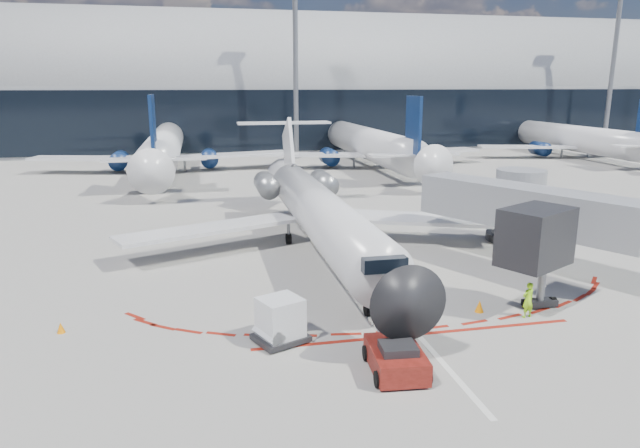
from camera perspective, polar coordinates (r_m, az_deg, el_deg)
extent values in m
plane|color=slate|center=(34.96, 2.81, -3.23)|extent=(260.00, 260.00, 0.00)
cube|color=silver|center=(36.82, 2.02, -2.34)|extent=(0.25, 40.00, 0.01)
cube|color=maroon|center=(24.73, 9.72, -10.82)|extent=(14.00, 0.25, 0.01)
cube|color=gray|center=(97.83, -7.04, 10.60)|extent=(150.00, 24.00, 10.00)
cylinder|color=gray|center=(97.70, -7.13, 13.53)|extent=(150.00, 24.00, 24.00)
cube|color=black|center=(85.86, -6.31, 10.19)|extent=(150.00, 0.20, 9.00)
cube|color=gray|center=(33.58, 19.95, 1.57)|extent=(8.22, 12.61, 2.30)
cube|color=black|center=(27.26, 20.75, -1.18)|extent=(3.86, 3.44, 2.60)
cylinder|color=slate|center=(28.67, 21.28, -5.53)|extent=(0.36, 0.36, 2.40)
cube|color=black|center=(28.99, 21.11, -7.36)|extent=(1.60, 0.60, 0.30)
cylinder|color=gray|center=(40.17, 19.26, 1.77)|extent=(3.20, 3.20, 4.80)
cylinder|color=black|center=(40.64, 19.02, -1.19)|extent=(4.00, 4.00, 0.50)
cylinder|color=slate|center=(81.49, -2.45, 15.35)|extent=(0.70, 0.70, 25.00)
cylinder|color=slate|center=(102.48, 27.21, 13.57)|extent=(0.70, 0.70, 25.00)
cylinder|color=silver|center=(34.72, 0.14, 1.01)|extent=(2.92, 23.82, 2.92)
cone|color=black|center=(22.29, 7.45, -6.47)|extent=(2.92, 3.03, 2.92)
cone|color=silver|center=(48.11, -3.34, 4.57)|extent=(2.92, 3.90, 2.92)
cube|color=black|center=(23.65, 6.11, -3.71)|extent=(1.84, 1.52, 0.60)
cube|color=silver|center=(35.79, -10.98, -0.47)|extent=(11.60, 6.87, 0.34)
cube|color=silver|center=(38.37, 9.47, 0.56)|extent=(11.60, 6.87, 0.34)
cube|color=silver|center=(46.71, -3.18, 7.51)|extent=(0.27, 5.08, 5.17)
cube|color=silver|center=(48.78, -3.63, 10.06)|extent=(7.79, 1.73, 0.17)
cylinder|color=slate|center=(43.55, -5.37, 3.92)|extent=(1.62, 3.68, 1.62)
cylinder|color=slate|center=(44.26, 0.36, 4.14)|extent=(1.62, 3.68, 1.62)
cylinder|color=black|center=(26.16, 4.77, -8.53)|extent=(0.24, 0.61, 0.61)
cylinder|color=black|center=(37.55, -3.16, -1.49)|extent=(0.32, 0.69, 0.69)
cylinder|color=black|center=(38.16, 1.67, -1.22)|extent=(0.32, 0.69, 0.69)
cylinder|color=slate|center=(26.05, 4.78, -7.94)|extent=(0.19, 0.19, 1.19)
cube|color=#51110B|center=(21.49, 7.59, -13.22)|extent=(2.06, 3.05, 0.82)
cube|color=black|center=(21.01, 7.83, -12.22)|extent=(1.36, 1.19, 0.32)
cylinder|color=slate|center=(23.31, 6.31, -11.43)|extent=(0.29, 2.36, 0.09)
cylinder|color=black|center=(20.54, 5.88, -15.18)|extent=(0.30, 0.60, 0.58)
cylinder|color=black|center=(20.97, 10.64, -14.72)|extent=(0.30, 0.60, 0.58)
cylinder|color=black|center=(22.27, 4.70, -12.73)|extent=(0.30, 0.60, 0.58)
cylinder|color=black|center=(22.66, 9.08, -12.37)|extent=(0.30, 0.60, 0.58)
imported|color=#A6FF1A|center=(27.39, 20.08, -7.15)|extent=(0.68, 0.52, 1.65)
cube|color=black|center=(23.74, -3.95, -11.26)|extent=(2.49, 2.33, 0.22)
cube|color=silver|center=(23.38, -3.99, -9.27)|extent=(2.05, 1.99, 1.59)
cylinder|color=black|center=(22.91, -4.84, -12.47)|extent=(0.17, 0.22, 0.20)
cylinder|color=black|center=(23.66, -1.44, -11.53)|extent=(0.17, 0.22, 0.20)
cylinder|color=black|center=(23.93, -6.42, -11.31)|extent=(0.17, 0.22, 0.20)
cylinder|color=black|center=(24.65, -3.12, -10.47)|extent=(0.17, 0.22, 0.20)
cone|color=orange|center=(26.78, -24.50, -9.41)|extent=(0.34, 0.34, 0.47)
cone|color=orange|center=(27.52, 15.66, -7.92)|extent=(0.40, 0.40, 0.56)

